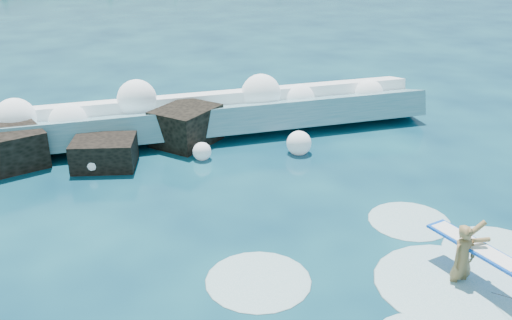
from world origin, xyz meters
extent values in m
plane|color=#07243C|center=(0.00, 0.00, 0.00)|extent=(200.00, 200.00, 0.00)
cube|color=teal|center=(0.11, 7.49, 0.45)|extent=(18.05, 2.75, 1.51)
cube|color=silver|center=(0.11, 8.29, 0.90)|extent=(18.05, 1.27, 0.70)
cube|color=black|center=(-5.20, 6.32, 0.46)|extent=(2.90, 2.52, 1.32)
cube|color=black|center=(-2.20, 5.52, 0.35)|extent=(2.09, 1.79, 1.01)
cube|color=black|center=(0.50, 6.72, 0.50)|extent=(2.59, 2.56, 1.42)
imported|color=olive|center=(4.51, -2.66, 0.52)|extent=(0.64, 0.47, 1.59)
cube|color=blue|center=(4.79, -2.61, 0.80)|extent=(1.01, 2.24, 0.05)
cube|color=white|center=(4.79, -2.61, 0.81)|extent=(0.87, 2.04, 0.05)
cylinder|color=black|center=(4.69, -3.86, 0.45)|extent=(0.01, 0.91, 0.43)
sphere|color=white|center=(-4.79, 7.74, 1.03)|extent=(1.32, 1.32, 1.32)
sphere|color=white|center=(-3.18, 7.24, 0.91)|extent=(1.23, 1.23, 1.23)
sphere|color=white|center=(-0.93, 7.96, 1.27)|extent=(1.33, 1.33, 1.33)
sphere|color=white|center=(0.96, 7.04, 0.66)|extent=(0.96, 0.96, 0.96)
sphere|color=white|center=(3.43, 7.87, 1.10)|extent=(1.42, 1.42, 1.42)
sphere|color=white|center=(4.86, 7.78, 0.80)|extent=(1.14, 1.14, 1.14)
sphere|color=white|center=(7.42, 7.32, 0.93)|extent=(1.04, 1.04, 1.04)
sphere|color=white|center=(-2.53, 5.24, 0.30)|extent=(0.77, 0.77, 0.77)
sphere|color=white|center=(0.70, 5.20, 0.26)|extent=(0.58, 0.58, 0.58)
sphere|color=white|center=(3.76, 4.82, 0.34)|extent=(0.79, 0.79, 0.79)
ellipsoid|color=silver|center=(4.26, -2.66, 0.00)|extent=(3.08, 3.08, 0.15)
ellipsoid|color=silver|center=(6.02, -1.98, 0.00)|extent=(2.49, 2.49, 0.12)
ellipsoid|color=silver|center=(0.53, -1.43, 0.00)|extent=(2.24, 2.24, 0.11)
ellipsoid|color=silver|center=(4.86, -0.08, 0.00)|extent=(2.04, 2.04, 0.10)
camera|label=1|loc=(-2.32, -10.88, 7.02)|focal=40.00mm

